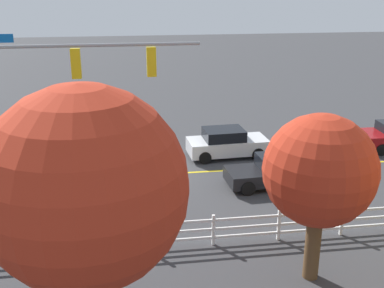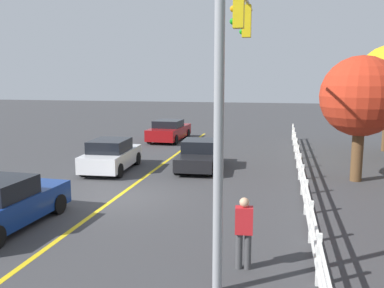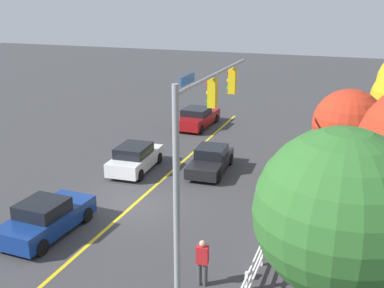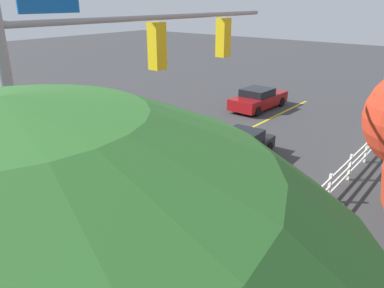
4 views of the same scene
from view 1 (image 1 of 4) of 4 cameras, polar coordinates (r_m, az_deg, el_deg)
ground_plane at (r=23.03m, az=-5.06°, el=-3.66°), size 120.00×120.00×0.00m
lane_center_stripe at (r=23.55m, az=4.71°, el=-3.11°), size 28.00×0.16×0.01m
signal_assembly at (r=17.23m, az=-16.93°, el=5.45°), size 7.71×0.38×7.16m
car_1 at (r=21.91m, az=9.74°, el=-3.25°), size 4.30×2.00×1.38m
car_2 at (r=25.13m, az=4.12°, el=0.10°), size 4.21×2.07×1.50m
car_3 at (r=24.79m, az=-13.77°, el=-0.73°), size 4.39×2.09×1.50m
pedestrian at (r=18.38m, az=-19.39°, el=-7.66°), size 0.29×0.42×1.69m
white_rail_fence at (r=17.21m, az=6.47°, el=-9.73°), size 26.10×0.10×1.15m
tree_2 at (r=10.55m, az=-12.61°, el=-5.09°), size 4.51×4.51×6.88m
tree_4 at (r=14.41m, az=14.90°, el=-3.15°), size 3.34×3.34×5.27m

